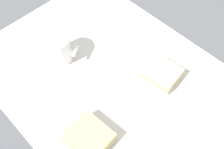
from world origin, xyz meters
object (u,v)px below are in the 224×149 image
at_px(coffee_mug_black, 58,48).
at_px(sandwich_main, 89,137).
at_px(spoon, 108,20).
at_px(sandwich_side, 162,74).

xyz_separation_m(coffee_mug_black, sandwich_main, (0.29, -0.13, -0.03)).
distance_m(coffee_mug_black, spoon, 0.25).
bearing_deg(sandwich_side, sandwich_main, -91.47).
bearing_deg(spoon, sandwich_main, -50.49).
relative_size(coffee_mug_black, sandwich_side, 0.99).
relative_size(sandwich_side, spoon, 1.10).
bearing_deg(coffee_mug_black, spoon, 93.04).
height_order(sandwich_main, spoon, sandwich_main).
height_order(coffee_mug_black, sandwich_main, coffee_mug_black).
xyz_separation_m(coffee_mug_black, spoon, (-0.01, 0.24, -0.05)).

